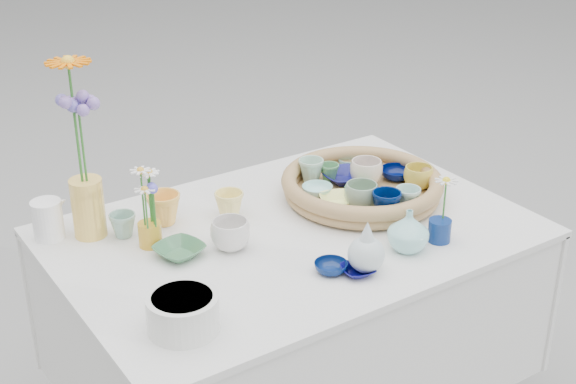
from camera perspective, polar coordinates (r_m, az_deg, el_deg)
wicker_tray at (r=2.35m, az=5.28°, el=0.42°), size 0.47×0.47×0.08m
tray_ceramic_0 at (r=2.42m, az=3.97°, el=1.08°), size 0.13×0.13×0.03m
tray_ceramic_1 at (r=2.46m, az=7.73°, el=1.30°), size 0.12×0.12×0.03m
tray_ceramic_2 at (r=2.40m, az=9.25°, el=1.03°), size 0.10×0.10×0.07m
tray_ceramic_3 at (r=2.33m, az=5.22°, el=-0.01°), size 0.11×0.11×0.03m
tray_ceramic_4 at (r=2.25m, az=5.24°, el=-0.30°), size 0.12×0.12×0.08m
tray_ceramic_5 at (r=2.33m, az=2.10°, el=0.12°), size 0.11×0.11×0.03m
tray_ceramic_6 at (r=2.41m, az=1.65°, el=1.54°), size 0.08×0.08×0.07m
tray_ceramic_7 at (r=2.40m, az=5.58°, el=1.39°), size 0.11×0.11×0.08m
tray_ceramic_8 at (r=2.54m, az=4.40°, el=2.18°), size 0.10×0.10×0.02m
tray_ceramic_9 at (r=2.21m, az=7.01°, el=-0.89°), size 0.08×0.08×0.08m
tray_ceramic_10 at (r=2.28m, az=3.63°, el=-0.61°), size 0.13×0.13×0.03m
tray_ceramic_11 at (r=2.26m, az=8.51°, el=-0.50°), size 0.08×0.08×0.07m
tray_ceramic_12 at (r=2.42m, az=2.97°, el=1.39°), size 0.08×0.08×0.05m
loose_ceramic_0 at (r=2.22m, az=-8.83°, el=-1.18°), size 0.10×0.10×0.09m
loose_ceramic_1 at (r=2.24m, az=-4.20°, el=-0.91°), size 0.10×0.10×0.08m
loose_ceramic_2 at (r=2.07m, az=-7.74°, el=-4.17°), size 0.15×0.15×0.03m
loose_ceramic_3 at (r=2.08m, az=-4.13°, el=-3.06°), size 0.13×0.13×0.08m
loose_ceramic_4 at (r=1.99m, az=3.07°, el=-5.37°), size 0.10×0.10×0.03m
loose_ceramic_5 at (r=2.18m, az=-11.66°, el=-2.32°), size 0.09×0.09×0.07m
loose_ceramic_6 at (r=1.98m, az=4.99°, el=-5.59°), size 0.10×0.10×0.02m
fluted_bowl at (r=1.78m, az=-7.48°, el=-8.51°), size 0.20×0.20×0.08m
bud_vase_paleblue at (r=1.97m, az=5.61°, el=-3.82°), size 0.12×0.12×0.14m
bud_vase_seafoam at (r=2.08m, az=8.56°, el=-2.72°), size 0.12×0.12×0.11m
bud_vase_cobalt at (r=2.15m, az=10.72°, el=-2.70°), size 0.08×0.08×0.06m
single_daisy at (r=2.13m, az=11.08°, el=-0.54°), size 0.09×0.09×0.13m
tall_vase_yellow at (r=2.18m, az=-14.02°, el=-1.10°), size 0.11×0.11×0.16m
gerbera at (r=2.08m, az=-14.88°, el=4.72°), size 0.14×0.14×0.34m
hydrangea at (r=2.11m, az=-14.40°, el=3.27°), size 0.09×0.09×0.28m
white_pitcher at (r=2.21m, az=-16.72°, el=-1.91°), size 0.13×0.11×0.11m
daisy_cup at (r=2.12m, az=-9.78°, el=-2.98°), size 0.08×0.08×0.07m
daisy_posy at (r=2.06m, az=-9.89°, el=-0.28°), size 0.11×0.11×0.16m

